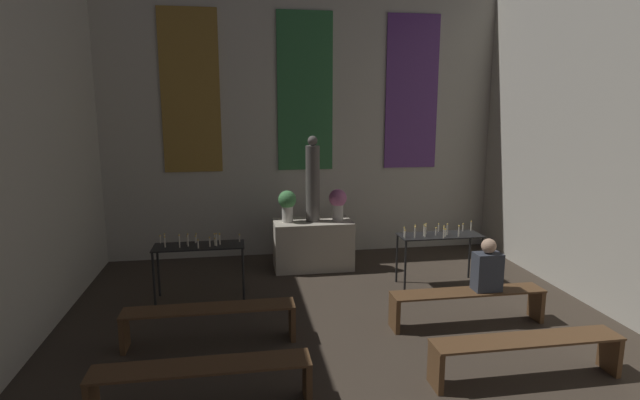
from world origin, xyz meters
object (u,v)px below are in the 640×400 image
object	(u,v)px
altar	(313,244)
pew_third_left	(202,377)
flower_vase_right	(338,202)
candle_rack_right	(439,241)
statue	(313,181)
candle_rack_left	(199,252)
pew_back_left	(210,317)
flower_vase_left	(287,203)
pew_third_right	(526,349)
pew_back_right	(468,300)
person_seated	(487,268)

from	to	relation	value
altar	pew_third_left	bearing A→B (deg)	-112.38
flower_vase_right	candle_rack_right	world-z (taller)	flower_vase_right
candle_rack_right	pew_third_left	bearing A→B (deg)	-140.95
statue	candle_rack_left	world-z (taller)	statue
pew_back_left	statue	bearing A→B (deg)	58.02
statue	flower_vase_right	xyz separation A→B (m)	(0.46, 0.00, -0.38)
flower_vase_right	altar	bearing A→B (deg)	180.00
flower_vase_right	pew_back_left	distance (m)	3.58
statue	flower_vase_left	size ratio (longest dim) A/B	2.69
statue	candle_rack_left	xyz separation A→B (m)	(-1.92, -1.20, -0.85)
candle_rack_right	pew_third_left	distance (m)	4.67
flower_vase_left	pew_third_right	world-z (taller)	flower_vase_left
pew_back_left	altar	bearing A→B (deg)	58.02
candle_rack_right	pew_third_left	size ratio (longest dim) A/B	0.64
candle_rack_left	pew_back_right	size ratio (longest dim) A/B	0.64
candle_rack_right	person_seated	world-z (taller)	person_seated
statue	flower_vase_left	distance (m)	0.60
flower_vase_left	flower_vase_right	bearing A→B (deg)	0.00
statue	pew_back_left	size ratio (longest dim) A/B	0.73
flower_vase_left	pew_back_left	distance (m)	3.12
statue	pew_third_right	xyz separation A→B (m)	(1.70, -4.13, -1.25)
pew_third_left	pew_back_right	bearing A→B (deg)	22.47
pew_third_right	pew_back_left	distance (m)	3.68
flower_vase_left	candle_rack_right	bearing A→B (deg)	-26.78
pew_third_left	pew_third_right	xyz separation A→B (m)	(3.40, 0.00, 0.00)
pew_back_right	pew_back_left	bearing A→B (deg)	180.00
pew_back_left	pew_back_right	bearing A→B (deg)	0.00
statue	person_seated	distance (m)	3.45
altar	flower_vase_left	bearing A→B (deg)	180.00
flower_vase_left	person_seated	xyz separation A→B (m)	(2.42, -2.72, -0.43)
flower_vase_right	pew_back_left	world-z (taller)	flower_vase_right
candle_rack_left	candle_rack_right	xyz separation A→B (m)	(3.84, -0.00, 0.00)
flower_vase_right	candle_rack_left	distance (m)	2.70
pew_third_left	person_seated	distance (m)	3.94
person_seated	altar	bearing A→B (deg)	125.71
person_seated	candle_rack_left	bearing A→B (deg)	158.50
flower_vase_left	candle_rack_right	world-z (taller)	flower_vase_left
altar	flower_vase_left	distance (m)	0.90
flower_vase_left	candle_rack_left	xyz separation A→B (m)	(-1.46, -1.20, -0.47)
pew_back_right	person_seated	xyz separation A→B (m)	(0.26, -0.00, 0.44)
altar	flower_vase_right	world-z (taller)	flower_vase_right
pew_back_left	flower_vase_left	bearing A→B (deg)	65.48
pew_back_left	pew_third_right	bearing A→B (deg)	-22.47
pew_third_left	flower_vase_right	bearing A→B (deg)	62.41
statue	candle_rack_right	xyz separation A→B (m)	(1.91, -1.20, -0.85)
statue	pew_third_right	world-z (taller)	statue
flower_vase_left	pew_third_right	xyz separation A→B (m)	(2.16, -4.13, -0.87)
pew_back_left	person_seated	distance (m)	3.68
statue	person_seated	xyz separation A→B (m)	(1.96, -2.72, -0.81)
pew_third_left	pew_back_right	xyz separation A→B (m)	(3.40, 1.41, 0.00)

